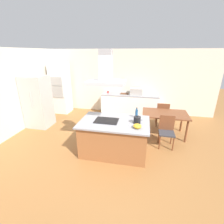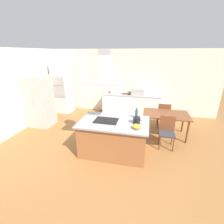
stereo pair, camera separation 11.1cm
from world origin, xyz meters
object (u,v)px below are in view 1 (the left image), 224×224
(tea_kettle, at_px, (137,120))
(mixing_bowl, at_px, (137,126))
(chair_facing_back_wall, at_px, (162,113))
(olive_oil_bottle, at_px, (137,114))
(chair_facing_island, at_px, (167,129))
(coffee_mug_red, at_px, (108,92))
(refrigerator, at_px, (38,102))
(wall_oven_stack, at_px, (61,88))
(range_hood, at_px, (106,73))
(cooktop, at_px, (107,121))
(cutting_board, at_px, (124,94))
(countertop_microwave, at_px, (136,91))
(dining_table, at_px, (165,116))

(tea_kettle, xyz_separation_m, mixing_bowl, (0.02, -0.28, -0.03))
(mixing_bowl, height_order, chair_facing_back_wall, mixing_bowl)
(olive_oil_bottle, distance_m, chair_facing_island, 1.04)
(tea_kettle, relative_size, chair_facing_island, 0.26)
(coffee_mug_red, relative_size, refrigerator, 0.05)
(wall_oven_stack, height_order, chair_facing_island, wall_oven_stack)
(olive_oil_bottle, distance_m, chair_facing_back_wall, 1.88)
(range_hood, bearing_deg, olive_oil_bottle, 25.82)
(cooktop, distance_m, coffee_mug_red, 2.99)
(cooktop, height_order, cutting_board, cutting_board)
(mixing_bowl, xyz_separation_m, chair_facing_island, (0.80, 0.90, -0.45))
(refrigerator, bearing_deg, chair_facing_back_wall, 10.86)
(coffee_mug_red, xyz_separation_m, cutting_board, (0.72, 0.01, -0.04))
(coffee_mug_red, relative_size, wall_oven_stack, 0.04)
(mixing_bowl, bearing_deg, olive_oil_bottle, 95.27)
(cooktop, distance_m, countertop_microwave, 2.94)
(wall_oven_stack, height_order, dining_table, wall_oven_stack)
(cooktop, distance_m, chair_facing_island, 1.77)
(chair_facing_back_wall, height_order, chair_facing_island, same)
(cooktop, xyz_separation_m, dining_table, (1.60, 1.29, -0.24))
(refrigerator, xyz_separation_m, chair_facing_back_wall, (4.38, 0.84, -0.40))
(cooktop, bearing_deg, refrigerator, 158.10)
(cutting_board, bearing_deg, countertop_microwave, -5.75)
(cutting_board, relative_size, range_hood, 0.38)
(countertop_microwave, bearing_deg, coffee_mug_red, 177.93)
(refrigerator, distance_m, chair_facing_island, 4.42)
(mixing_bowl, distance_m, wall_oven_stack, 4.56)
(chair_facing_island, bearing_deg, chair_facing_back_wall, 90.00)
(range_hood, bearing_deg, dining_table, 38.83)
(olive_oil_bottle, height_order, dining_table, olive_oil_bottle)
(mixing_bowl, relative_size, wall_oven_stack, 0.09)
(olive_oil_bottle, distance_m, dining_table, 1.32)
(cutting_board, height_order, chair_facing_back_wall, cutting_board)
(cooktop, distance_m, olive_oil_bottle, 0.83)
(cooktop, bearing_deg, dining_table, 38.83)
(countertop_microwave, bearing_deg, olive_oil_bottle, -86.48)
(olive_oil_bottle, height_order, range_hood, range_hood)
(olive_oil_bottle, xyz_separation_m, countertop_microwave, (-0.16, 2.52, 0.02))
(refrigerator, bearing_deg, dining_table, 2.28)
(chair_facing_island, height_order, range_hood, range_hood)
(wall_oven_stack, height_order, range_hood, range_hood)
(chair_facing_island, relative_size, range_hood, 0.99)
(chair_facing_island, bearing_deg, range_hood, -158.71)
(mixing_bowl, bearing_deg, chair_facing_back_wall, 70.23)
(cutting_board, distance_m, range_hood, 3.16)
(countertop_microwave, relative_size, refrigerator, 0.27)
(wall_oven_stack, relative_size, range_hood, 2.44)
(olive_oil_bottle, height_order, chair_facing_island, olive_oil_bottle)
(cooktop, relative_size, chair_facing_back_wall, 0.67)
(tea_kettle, distance_m, wall_oven_stack, 4.37)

